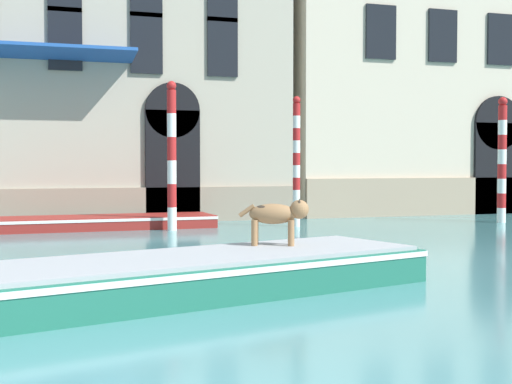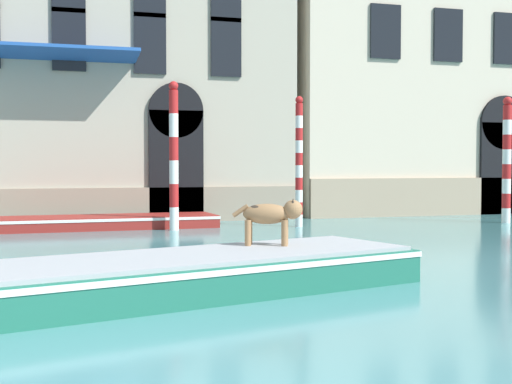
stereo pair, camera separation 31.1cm
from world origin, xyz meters
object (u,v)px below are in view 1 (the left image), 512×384
Objects in this scene: mooring_pole_1 at (296,161)px; mooring_pole_4 at (502,159)px; dog_on_deck at (278,215)px; boat_moored_near_palazzo at (99,222)px; boat_foreground at (161,277)px; mooring_pole_0 at (172,155)px.

mooring_pole_4 is at bearing -4.87° from mooring_pole_1.
dog_on_deck is at bearing -112.89° from mooring_pole_1.
mooring_pole_1 is at bearing -12.77° from boat_moored_near_palazzo.
mooring_pole_0 is at bearing 62.21° from boat_foreground.
mooring_pole_1 is at bearing 1.04° from mooring_pole_0.
mooring_pole_4 is at bearing 59.72° from dog_on_deck.
mooring_pole_1 reaches higher than boat_moored_near_palazzo.
mooring_pole_4 is (10.58, 8.39, 0.96)m from dog_on_deck.
dog_on_deck is at bearing 8.63° from boat_foreground.
dog_on_deck is at bearing -141.56° from mooring_pole_4.
mooring_pole_4 reaches higher than boat_moored_near_palazzo.
boat_moored_near_palazzo is at bearing 147.21° from mooring_pole_0.
dog_on_deck is 8.97m from mooring_pole_0.
boat_foreground is 2.16× the size of mooring_pole_4.
dog_on_deck is at bearing -80.85° from boat_moored_near_palazzo.
mooring_pole_1 is (3.79, 8.97, 0.89)m from dog_on_deck.
mooring_pole_0 reaches higher than mooring_pole_4.
mooring_pole_0 is (0.03, 8.90, 1.05)m from dog_on_deck.
mooring_pole_4 reaches higher than boat_foreground.
dog_on_deck is 0.16× the size of boat_moored_near_palazzo.
dog_on_deck is at bearing -90.17° from mooring_pole_0.
dog_on_deck is 13.54m from mooring_pole_4.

